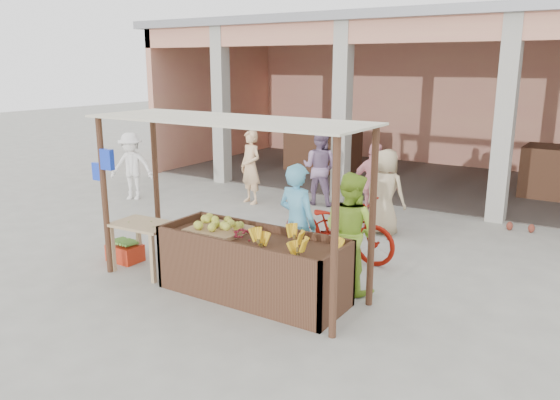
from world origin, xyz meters
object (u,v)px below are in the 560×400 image
Objects in this scene: side_table at (144,232)px; vendor_green at (350,229)px; fruit_stall at (253,268)px; red_crate at (125,253)px; vendor_blue at (297,220)px; motorcycle at (338,226)px.

vendor_green is (2.89, 1.06, 0.25)m from side_table.
fruit_stall reaches higher than side_table.
fruit_stall is 2.54m from red_crate.
vendor_blue is (2.14, 0.90, 0.30)m from side_table.
vendor_blue is at bearing 15.97° from red_crate.
motorcycle is (2.81, 1.97, 0.40)m from red_crate.
side_table is at bearing 32.87° from vendor_blue.
side_table is 0.56× the size of vendor_green.
side_table is 0.81m from red_crate.
side_table is at bearing -12.20° from red_crate.
vendor_green reaches higher than motorcycle.
motorcycle is (-0.71, 1.05, -0.34)m from vendor_green.
vendor_blue reaches higher than red_crate.
vendor_green is 1.31m from motorcycle.
fruit_stall is 4.97× the size of red_crate.
side_table is 2.34m from vendor_blue.
red_crate is at bearing 179.85° from fruit_stall.
vendor_blue is at bearing 19.41° from side_table.
side_table is 1.88× the size of red_crate.
motorcycle reaches higher than fruit_stall.
vendor_blue is (0.24, 0.77, 0.53)m from fruit_stall.
side_table is at bearing 134.02° from motorcycle.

